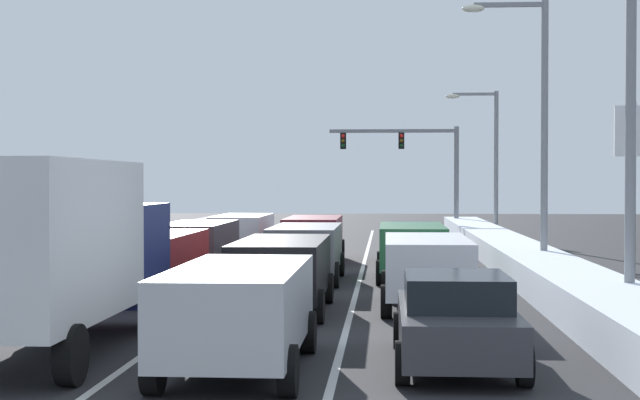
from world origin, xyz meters
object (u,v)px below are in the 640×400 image
at_px(suv_silver_center_lane_nearest, 239,308).
at_px(sedan_tan_right_lane_fourth, 413,242).
at_px(street_lamp_right_mid, 533,113).
at_px(sedan_charcoal_right_lane_nearest, 456,319).
at_px(suv_gray_center_lane_third, 306,248).
at_px(suv_white_left_lane_fourth, 242,232).
at_px(street_lamp_right_far, 489,150).
at_px(traffic_light_gantry, 416,156).
at_px(suv_green_right_lane_third, 412,246).
at_px(suv_white_right_lane_second, 427,266).
at_px(suv_black_center_lane_second, 282,268).
at_px(suv_charcoal_left_lane_third, 198,243).
at_px(suv_maroon_center_lane_fourth, 313,235).
at_px(box_truck_left_lane_nearest, 53,246).
at_px(suv_red_left_lane_second, 154,258).
at_px(street_lamp_right_near, 612,104).

bearing_deg(suv_silver_center_lane_nearest, sedan_tan_right_lane_fourth, 80.78).
bearing_deg(street_lamp_right_mid, sedan_charcoal_right_lane_nearest, -103.50).
relative_size(suv_gray_center_lane_third, suv_white_left_lane_fourth, 1.00).
bearing_deg(suv_white_left_lane_fourth, street_lamp_right_far, 46.14).
relative_size(sedan_charcoal_right_lane_nearest, traffic_light_gantry, 0.60).
distance_m(suv_silver_center_lane_nearest, street_lamp_right_far, 34.60).
relative_size(suv_green_right_lane_third, suv_silver_center_lane_nearest, 1.00).
bearing_deg(suv_white_left_lane_fourth, traffic_light_gantry, 67.85).
bearing_deg(suv_white_right_lane_second, suv_black_center_lane_second, -164.83).
distance_m(sedan_charcoal_right_lane_nearest, street_lamp_right_far, 33.35).
bearing_deg(suv_white_left_lane_fourth, suv_charcoal_left_lane_third, -93.64).
distance_m(suv_green_right_lane_third, suv_gray_center_lane_third, 3.28).
xyz_separation_m(suv_maroon_center_lane_fourth, street_lamp_right_mid, (7.26, -5.41, 4.12)).
distance_m(suv_white_right_lane_second, suv_white_left_lane_fourth, 16.02).
height_order(suv_green_right_lane_third, suv_silver_center_lane_nearest, same).
xyz_separation_m(suv_white_right_lane_second, sedan_tan_right_lane_fourth, (0.02, 12.66, -0.25)).
bearing_deg(street_lamp_right_mid, suv_maroon_center_lane_fourth, 143.32).
distance_m(suv_green_right_lane_third, sedan_tan_right_lane_fourth, 6.14).
bearing_deg(suv_green_right_lane_third, street_lamp_right_mid, 11.25).
distance_m(box_truck_left_lane_nearest, traffic_light_gantry, 40.14).
relative_size(suv_gray_center_lane_third, suv_red_left_lane_second, 1.00).
xyz_separation_m(suv_white_left_lane_fourth, street_lamp_right_mid, (10.23, -7.31, 4.12)).
xyz_separation_m(suv_green_right_lane_third, suv_gray_center_lane_third, (-3.20, -0.71, 0.00)).
bearing_deg(street_lamp_right_near, suv_white_right_lane_second, 151.92).
bearing_deg(suv_silver_center_lane_nearest, suv_green_right_lane_third, 77.68).
height_order(traffic_light_gantry, street_lamp_right_far, street_lamp_right_far).
xyz_separation_m(sedan_tan_right_lane_fourth, street_lamp_right_mid, (3.57, -5.39, 4.37)).
distance_m(box_truck_left_lane_nearest, suv_red_left_lane_second, 8.11).
xyz_separation_m(suv_gray_center_lane_third, suv_red_left_lane_second, (-3.58, -4.25, 0.00)).
relative_size(sedan_charcoal_right_lane_nearest, suv_green_right_lane_third, 0.92).
height_order(sedan_tan_right_lane_fourth, box_truck_left_lane_nearest, box_truck_left_lane_nearest).
bearing_deg(suv_gray_center_lane_third, traffic_light_gantry, 81.23).
height_order(suv_white_left_lane_fourth, street_lamp_right_mid, street_lamp_right_mid).
xyz_separation_m(suv_white_right_lane_second, suv_charcoal_left_lane_third, (-7.07, 7.82, 0.00)).
xyz_separation_m(box_truck_left_lane_nearest, traffic_light_gantry, (7.51, 39.35, 2.60)).
bearing_deg(street_lamp_right_near, suv_maroon_center_lane_fourth, 116.97).
xyz_separation_m(suv_green_right_lane_third, street_lamp_right_near, (3.99, -8.56, 3.63)).
xyz_separation_m(suv_white_right_lane_second, traffic_light_gantry, (0.80, 32.85, 3.48)).
bearing_deg(suv_charcoal_left_lane_third, suv_white_left_lane_fourth, 86.36).
height_order(suv_white_right_lane_second, suv_gray_center_lane_third, same).
height_order(sedan_tan_right_lane_fourth, street_lamp_right_near, street_lamp_right_near).
bearing_deg(suv_white_left_lane_fourth, box_truck_left_lane_nearest, -90.20).
relative_size(sedan_tan_right_lane_fourth, suv_black_center_lane_second, 0.92).
xyz_separation_m(sedan_charcoal_right_lane_nearest, suv_white_right_lane_second, (-0.17, 7.00, 0.25)).
bearing_deg(traffic_light_gantry, sedan_charcoal_right_lane_nearest, -90.91).
xyz_separation_m(sedan_charcoal_right_lane_nearest, suv_maroon_center_lane_fourth, (-3.84, 19.67, 0.25)).
height_order(suv_white_right_lane_second, suv_white_left_lane_fourth, same).
xyz_separation_m(suv_red_left_lane_second, suv_white_left_lane_fourth, (0.32, 13.03, 0.00)).
bearing_deg(suv_charcoal_left_lane_third, suv_maroon_center_lane_fourth, 55.03).
distance_m(street_lamp_right_near, street_lamp_right_mid, 9.32).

